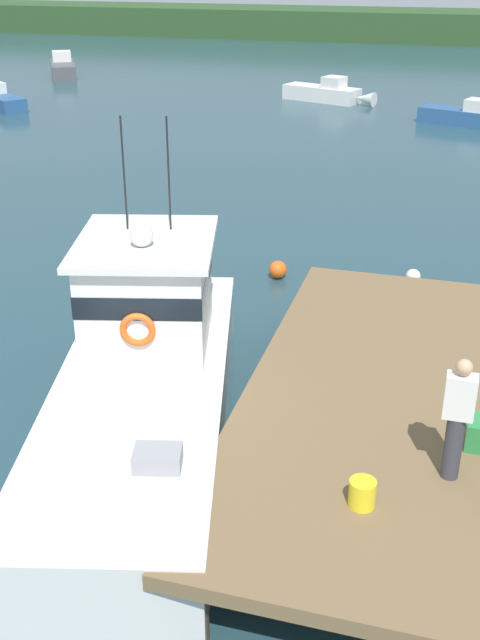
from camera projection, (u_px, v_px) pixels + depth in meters
The scene contains 11 objects.
ground_plane at pixel (150, 419), 12.88m from camera, with size 200.00×200.00×0.00m, color #23424C.
dock at pixel (454, 406), 11.22m from camera, with size 6.00×9.00×1.20m.
main_fishing_boat at pixel (146, 372), 12.28m from camera, with size 4.44×9.95×4.80m.
bait_bucket at pixel (362, 493), 8.96m from camera, with size 0.32×0.32×0.34m, color yellow.
deckhand_by_the_boat at pixel (457, 417), 9.16m from camera, with size 0.36×0.22×1.63m.
moored_boat_near_channel at pixel (328, 93), 39.53m from camera, with size 5.04×2.64×1.27m.
moored_boat_off_the_point at pixel (469, 116), 34.13m from camera, with size 4.69×2.38×1.18m.
moored_boat_far_left at pixel (63, 67), 47.84m from camera, with size 3.66×5.31×1.40m.
mooring_buoy_inshore at pixel (413, 276), 18.03m from camera, with size 0.35×0.35×0.35m, color silver.
mooring_buoy_channel_marker at pixel (278, 270), 18.31m from camera, with size 0.43×0.43×0.43m, color #EA5B19.
far_shoreline at pixel (422, 25), 66.07m from camera, with size 120.00×8.00×2.40m, color #284723.
Camera 1 is at (4.46, -10.06, 7.06)m, focal length 43.38 mm.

